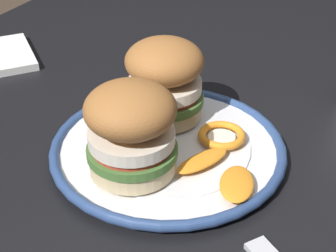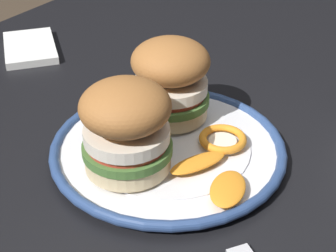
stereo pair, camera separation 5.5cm
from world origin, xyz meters
name	(u,v)px [view 1 (the left image)]	position (x,y,z in m)	size (l,w,h in m)	color
dining_table	(195,192)	(0.00, 0.00, 0.65)	(1.17, 1.01, 0.75)	black
dinner_plate	(168,148)	(0.06, -0.01, 0.76)	(0.27, 0.27, 0.02)	white
sandwich_half_left	(131,129)	(0.12, -0.02, 0.82)	(0.11, 0.11, 0.10)	beige
sandwich_half_right	(165,79)	(0.01, -0.04, 0.82)	(0.12, 0.12, 0.10)	beige
orange_peel_curled	(222,135)	(0.03, 0.04, 0.78)	(0.07, 0.07, 0.01)	orange
orange_peel_strip_long	(202,160)	(0.08, 0.04, 0.78)	(0.07, 0.05, 0.01)	orange
orange_peel_strip_short	(237,184)	(0.10, 0.09, 0.78)	(0.07, 0.05, 0.01)	orange
folded_napkin	(6,55)	(-0.06, -0.36, 0.76)	(0.13, 0.08, 0.01)	white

